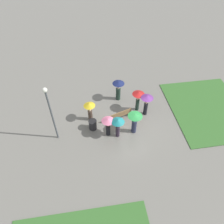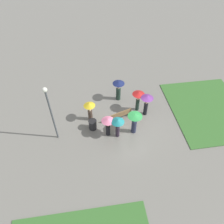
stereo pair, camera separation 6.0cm
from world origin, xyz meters
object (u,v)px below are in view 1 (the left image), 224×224
trash_bin (93,125)px  crowd_person_green (135,120)px  crowd_person_purple (147,101)px  crowd_person_teal (118,124)px  crowd_person_yellow (90,109)px  park_bench (120,115)px  crowd_person_red (138,97)px  crowd_person_pink (108,124)px  lamp_post (50,109)px  crowd_person_navy (118,88)px

trash_bin → crowd_person_green: (-3.06, 0.77, 0.85)m
crowd_person_purple → crowd_person_green: (1.35, 1.71, -0.18)m
trash_bin → crowd_person_teal: (-1.77, 0.99, 0.91)m
crowd_person_green → crowd_person_yellow: bearing=130.5°
park_bench → trash_bin: park_bench is taller
park_bench → crowd_person_red: 2.07m
park_bench → crowd_person_pink: (1.15, 1.43, 0.75)m
lamp_post → park_bench: bearing=-166.7°
crowd_person_pink → crowd_person_yellow: (1.20, -1.74, -0.01)m
crowd_person_yellow → crowd_person_navy: (-2.62, -2.11, 0.04)m
crowd_person_yellow → trash_bin: bearing=-22.5°
lamp_post → trash_bin: bearing=-169.9°
trash_bin → park_bench: bearing=-163.1°
lamp_post → crowd_person_pink: bearing=175.9°
lamp_post → crowd_person_yellow: (-2.59, -1.47, -1.83)m
crowd_person_yellow → crowd_person_navy: bearing=100.3°
crowd_person_purple → crowd_person_pink: crowd_person_purple is taller
crowd_person_pink → crowd_person_navy: bearing=68.2°
park_bench → crowd_person_red: size_ratio=1.02×
crowd_person_green → crowd_person_red: 2.46m
crowd_person_green → park_bench: bearing=99.1°
crowd_person_purple → crowd_person_pink: 3.73m
trash_bin → crowd_person_red: crowd_person_red is taller
lamp_post → crowd_person_navy: bearing=-145.5°
park_bench → trash_bin: bearing=-1.4°
crowd_person_red → lamp_post: bearing=-60.0°
park_bench → trash_bin: 2.34m
trash_bin → crowd_person_navy: size_ratio=0.44×
crowd_person_red → crowd_person_yellow: (3.98, 0.55, -0.21)m
crowd_person_teal → crowd_person_green: crowd_person_green is taller
trash_bin → crowd_person_red: 4.29m
crowd_person_red → crowd_person_green: bearing=-6.4°
park_bench → crowd_person_teal: bearing=56.0°
crowd_person_purple → crowd_person_navy: 2.88m
trash_bin → crowd_person_pink: (-1.09, 0.75, 0.79)m
park_bench → crowd_person_pink: bearing=32.9°
lamp_post → crowd_person_red: (-6.57, -2.02, -1.62)m
crowd_person_pink → crowd_person_navy: size_ratio=0.89×
crowd_person_navy → lamp_post: bearing=165.3°
park_bench → crowd_person_red: bearing=-170.5°
lamp_post → trash_bin: size_ratio=5.61×
crowd_person_navy → crowd_person_yellow: bearing=169.6°
lamp_post → crowd_person_teal: size_ratio=2.65×
crowd_person_pink → crowd_person_green: bearing=-2.2°
crowd_person_yellow → crowd_person_red: bearing=69.4°
lamp_post → crowd_person_pink: (-3.79, 0.27, -1.82)m
crowd_person_teal → crowd_person_red: 3.30m
crowd_person_teal → crowd_person_yellow: 2.74m
crowd_person_green → crowd_person_pink: (1.97, -0.02, -0.06)m
crowd_person_purple → crowd_person_green: size_ratio=1.05×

